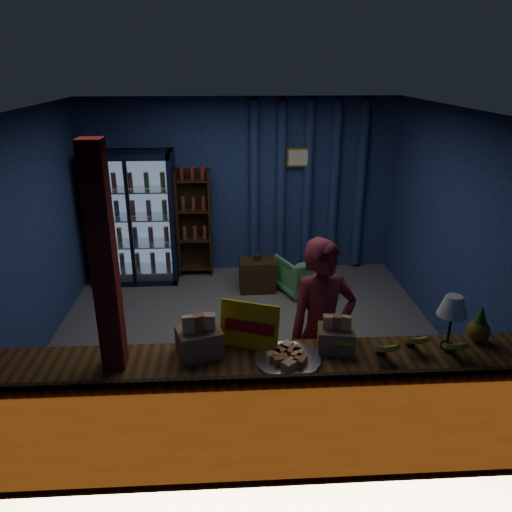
{
  "coord_description": "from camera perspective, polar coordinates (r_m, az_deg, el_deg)",
  "views": [
    {
      "loc": [
        -0.2,
        -5.11,
        3.04
      ],
      "look_at": [
        0.09,
        -0.2,
        1.12
      ],
      "focal_mm": 35.0,
      "sensor_mm": 36.0,
      "label": 1
    }
  ],
  "objects": [
    {
      "name": "banana_bunches",
      "position": [
        4.01,
        15.95,
        -9.62
      ],
      "size": [
        1.03,
        0.3,
        0.17
      ],
      "color": "yellow",
      "rests_on": "counter"
    },
    {
      "name": "side_table",
      "position": [
        7.06,
        0.15,
        -2.18
      ],
      "size": [
        0.51,
        0.38,
        0.54
      ],
      "color": "#332110",
      "rests_on": "ground"
    },
    {
      "name": "shopkeeper",
      "position": [
        4.43,
        7.5,
        -8.59
      ],
      "size": [
        0.7,
        0.54,
        1.69
      ],
      "primitive_type": "imported",
      "rotation": [
        0.0,
        0.0,
        0.24
      ],
      "color": "maroon",
      "rests_on": "ground"
    },
    {
      "name": "curtain_folds",
      "position": [
        7.55,
        5.91,
        7.85
      ],
      "size": [
        1.74,
        0.14,
        2.5
      ],
      "color": "navy",
      "rests_on": "room_walls"
    },
    {
      "name": "snack_box_left",
      "position": [
        3.86,
        -6.51,
        -9.5
      ],
      "size": [
        0.38,
        0.35,
        0.34
      ],
      "color": "olive",
      "rests_on": "counter"
    },
    {
      "name": "counter",
      "position": [
        4.1,
        0.16,
        -17.38
      ],
      "size": [
        4.4,
        0.57,
        0.99
      ],
      "color": "brown",
      "rests_on": "ground"
    },
    {
      "name": "pastry_tray",
      "position": [
        3.81,
        3.64,
        -11.55
      ],
      "size": [
        0.5,
        0.5,
        0.08
      ],
      "color": "silver",
      "rests_on": "counter"
    },
    {
      "name": "table_lamp",
      "position": [
        4.08,
        21.57,
        -5.53
      ],
      "size": [
        0.23,
        0.23,
        0.45
      ],
      "color": "black",
      "rests_on": "counter"
    },
    {
      "name": "green_chair",
      "position": [
        7.01,
        5.23,
        -2.05
      ],
      "size": [
        0.77,
        0.77,
        0.54
      ],
      "primitive_type": "imported",
      "rotation": [
        0.0,
        0.0,
        3.54
      ],
      "color": "#50A159",
      "rests_on": "ground"
    },
    {
      "name": "beverage_cooler",
      "position": [
        7.46,
        -13.71,
        4.27
      ],
      "size": [
        1.2,
        0.62,
        1.9
      ],
      "color": "black",
      "rests_on": "ground"
    },
    {
      "name": "pineapple",
      "position": [
        4.36,
        24.13,
        -7.47
      ],
      "size": [
        0.18,
        0.18,
        0.31
      ],
      "color": "olive",
      "rests_on": "counter"
    },
    {
      "name": "snack_box_centre",
      "position": [
        3.96,
        9.11,
        -9.13
      ],
      "size": [
        0.31,
        0.27,
        0.29
      ],
      "color": "olive",
      "rests_on": "counter"
    },
    {
      "name": "room_walls",
      "position": [
        5.32,
        -1.1,
        5.23
      ],
      "size": [
        4.6,
        4.6,
        4.6
      ],
      "color": "navy",
      "rests_on": "ground"
    },
    {
      "name": "yellow_sign",
      "position": [
        3.89,
        -0.78,
        -8.0
      ],
      "size": [
        0.47,
        0.26,
        0.37
      ],
      "color": "#E3B50B",
      "rests_on": "counter"
    },
    {
      "name": "ground",
      "position": [
        5.95,
        -0.99,
        -9.46
      ],
      "size": [
        4.6,
        4.6,
        0.0
      ],
      "primitive_type": "plane",
      "color": "#515154",
      "rests_on": "ground"
    },
    {
      "name": "support_post",
      "position": [
        3.75,
        -16.22,
        -7.32
      ],
      "size": [
        0.16,
        0.16,
        2.6
      ],
      "primitive_type": "cube",
      "color": "maroon",
      "rests_on": "ground"
    },
    {
      "name": "bottle_shelf",
      "position": [
        7.52,
        -7.05,
        3.76
      ],
      "size": [
        0.5,
        0.28,
        1.6
      ],
      "color": "#332110",
      "rests_on": "ground"
    },
    {
      "name": "framed_picture",
      "position": [
        7.39,
        4.93,
        11.17
      ],
      "size": [
        0.36,
        0.04,
        0.28
      ],
      "color": "gold",
      "rests_on": "room_walls"
    }
  ]
}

